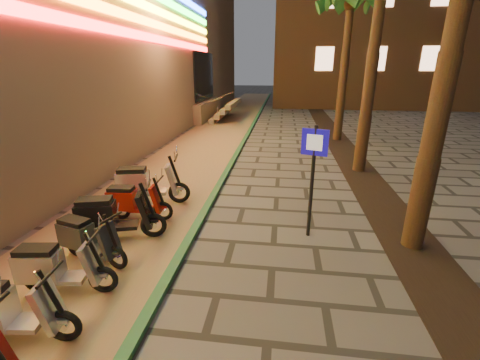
# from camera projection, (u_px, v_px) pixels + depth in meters

# --- Properties ---
(ground) EXTENTS (120.00, 120.00, 0.00)m
(ground) POSITION_uv_depth(u_px,v_px,m) (217.00, 295.00, 5.06)
(ground) COLOR #474442
(ground) RESTS_ON ground
(parking_strip) EXTENTS (3.40, 60.00, 0.01)m
(parking_strip) POSITION_uv_depth(u_px,v_px,m) (205.00, 145.00, 14.73)
(parking_strip) COLOR #8C7251
(parking_strip) RESTS_ON ground
(green_curb) EXTENTS (0.18, 60.00, 0.10)m
(green_curb) POSITION_uv_depth(u_px,v_px,m) (241.00, 145.00, 14.50)
(green_curb) COLOR #225C33
(green_curb) RESTS_ON ground
(planting_strip) EXTENTS (1.20, 40.00, 0.02)m
(planting_strip) POSITION_uv_depth(u_px,v_px,m) (373.00, 191.00, 9.28)
(planting_strip) COLOR black
(planting_strip) RESTS_ON ground
(palm_d) EXTENTS (2.97, 3.02, 7.16)m
(palm_d) POSITION_uv_depth(u_px,v_px,m) (351.00, 4.00, 13.84)
(palm_d) COLOR #472D19
(palm_d) RESTS_ON ground
(pedestrian_sign) EXTENTS (0.50, 0.19, 2.36)m
(pedestrian_sign) POSITION_uv_depth(u_px,v_px,m) (313.00, 167.00, 6.36)
(pedestrian_sign) COLOR black
(pedestrian_sign) RESTS_ON ground
(scooter_4) EXTENTS (1.55, 0.59, 1.09)m
(scooter_4) POSITION_uv_depth(u_px,v_px,m) (4.00, 311.00, 4.09)
(scooter_4) COLOR black
(scooter_4) RESTS_ON ground
(scooter_5) EXTENTS (1.53, 0.62, 1.07)m
(scooter_5) POSITION_uv_depth(u_px,v_px,m) (55.00, 267.00, 4.98)
(scooter_5) COLOR black
(scooter_5) RESTS_ON ground
(scooter_6) EXTENTS (1.47, 0.75, 1.04)m
(scooter_6) POSITION_uv_depth(u_px,v_px,m) (86.00, 238.00, 5.85)
(scooter_6) COLOR black
(scooter_6) RESTS_ON ground
(scooter_7) EXTENTS (1.74, 0.89, 1.23)m
(scooter_7) POSITION_uv_depth(u_px,v_px,m) (111.00, 217.00, 6.52)
(scooter_7) COLOR black
(scooter_7) RESTS_ON ground
(scooter_8) EXTENTS (1.51, 0.53, 1.06)m
(scooter_8) POSITION_uv_depth(u_px,v_px,m) (132.00, 201.00, 7.44)
(scooter_8) COLOR black
(scooter_8) RESTS_ON ground
(scooter_9) EXTENTS (1.84, 0.85, 1.30)m
(scooter_9) POSITION_uv_depth(u_px,v_px,m) (144.00, 184.00, 8.26)
(scooter_9) COLOR black
(scooter_9) RESTS_ON ground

